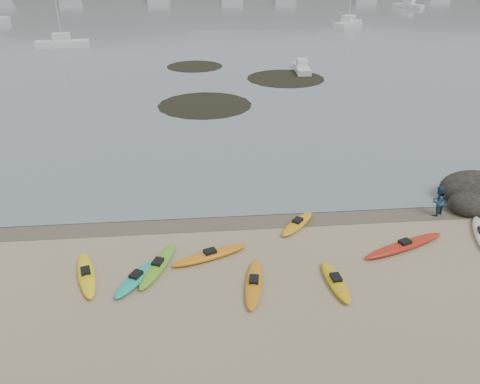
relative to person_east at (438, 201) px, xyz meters
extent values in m
plane|color=tan|center=(-10.62, 0.80, -0.85)|extent=(600.00, 600.00, 0.00)
plane|color=brown|center=(-10.62, 0.50, -0.85)|extent=(60.00, 60.00, 0.00)
ellipsoid|color=orange|center=(-10.59, -5.21, -0.68)|extent=(1.33, 3.56, 0.34)
ellipsoid|color=yellow|center=(-17.85, -3.92, -0.68)|extent=(1.68, 3.60, 0.34)
ellipsoid|color=#63B824|center=(-14.74, -3.53, -0.68)|extent=(1.94, 3.67, 0.34)
ellipsoid|color=gold|center=(-7.08, -5.40, -0.68)|extent=(0.97, 3.05, 0.34)
ellipsoid|color=gold|center=(-7.74, -0.53, -0.68)|extent=(2.45, 2.67, 0.34)
ellipsoid|color=orange|center=(-12.38, -2.93, -0.68)|extent=(3.80, 2.04, 0.34)
ellipsoid|color=#B62412|center=(-3.00, -3.00, -0.68)|extent=(4.75, 2.41, 0.34)
ellipsoid|color=#1CAE9B|center=(-15.63, -4.39, -0.68)|extent=(2.08, 2.93, 0.34)
imported|color=navy|center=(0.00, 0.00, 0.00)|extent=(1.04, 0.98, 1.71)
ellipsoid|color=black|center=(3.00, 1.54, -0.56)|extent=(3.99, 3.10, 1.99)
ellipsoid|color=black|center=(2.00, 0.24, -0.66)|extent=(2.21, 1.99, 1.33)
cylinder|color=black|center=(-11.96, 21.79, -0.83)|extent=(8.81, 8.81, 0.04)
cylinder|color=black|center=(-2.55, 31.37, -0.83)|extent=(8.81, 8.81, 0.04)
cylinder|color=black|center=(-12.77, 38.68, -0.83)|extent=(7.00, 7.00, 0.04)
cube|color=silver|center=(-32.58, 54.21, -0.31)|extent=(8.03, 3.24, 1.09)
cube|color=silver|center=(0.01, 34.70, -0.46)|extent=(1.98, 5.71, 0.78)
cube|color=silver|center=(16.86, 71.21, -0.28)|extent=(7.20, 7.74, 1.16)
cube|color=silver|center=(42.82, 103.80, -0.29)|extent=(6.46, 7.87, 1.12)
ellipsoid|color=#384235|center=(-55.62, 195.80, -18.85)|extent=(220.00, 120.00, 80.00)
ellipsoid|color=#384235|center=(24.38, 190.80, -16.15)|extent=(200.00, 110.00, 68.00)
ellipsoid|color=#384235|center=(109.38, 200.80, -17.95)|extent=(230.00, 130.00, 76.00)
camera|label=1|loc=(-12.68, -21.06, 11.90)|focal=35.00mm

